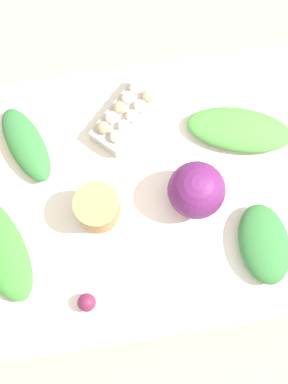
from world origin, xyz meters
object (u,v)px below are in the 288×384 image
(egg_carton, at_px, (126,115))
(greens_bunch_dandelion, at_px, (26,145))
(paper_bag, at_px, (97,208))
(greens_bunch_scallion, at_px, (239,130))
(greens_bunch_kale, at_px, (264,244))
(cabbage_purple, at_px, (196,190))
(beet_root, at_px, (87,302))

(egg_carton, distance_m, greens_bunch_dandelion, 0.36)
(paper_bag, distance_m, greens_bunch_dandelion, 0.34)
(egg_carton, bearing_deg, greens_bunch_dandelion, 143.64)
(paper_bag, distance_m, greens_bunch_scallion, 0.56)
(greens_bunch_scallion, bearing_deg, greens_bunch_kale, -90.12)
(cabbage_purple, distance_m, greens_bunch_dandelion, 0.60)
(cabbage_purple, distance_m, egg_carton, 0.37)
(greens_bunch_kale, bearing_deg, paper_bag, 159.27)
(beet_root, bearing_deg, greens_bunch_dandelion, 103.79)
(egg_carton, xyz_separation_m, greens_bunch_kale, (0.38, -0.51, -0.00))
(cabbage_purple, distance_m, paper_bag, 0.32)
(greens_bunch_kale, height_order, greens_bunch_dandelion, greens_bunch_kale)
(greens_bunch_scallion, xyz_separation_m, greens_bunch_kale, (-0.00, -0.40, 0.01))
(egg_carton, xyz_separation_m, greens_bunch_dandelion, (-0.35, -0.05, -0.01))
(greens_bunch_scallion, bearing_deg, greens_bunch_dandelion, 175.49)
(cabbage_purple, bearing_deg, egg_carton, 120.45)
(greens_bunch_kale, xyz_separation_m, greens_bunch_dandelion, (-0.73, 0.46, -0.01))
(cabbage_purple, bearing_deg, greens_bunch_dandelion, 154.00)
(greens_bunch_kale, bearing_deg, greens_bunch_dandelion, 147.76)
(greens_bunch_scallion, relative_size, greens_bunch_kale, 1.37)
(greens_bunch_dandelion, distance_m, beet_root, 0.57)
(egg_carton, height_order, greens_bunch_scallion, egg_carton)
(greens_bunch_kale, xyz_separation_m, beet_root, (-0.59, -0.10, -0.01))
(greens_bunch_dandelion, xyz_separation_m, beet_root, (0.14, -0.55, -0.01))
(greens_bunch_dandelion, bearing_deg, egg_carton, 8.26)
(cabbage_purple, xyz_separation_m, beet_root, (-0.40, -0.29, -0.06))
(greens_bunch_scallion, bearing_deg, egg_carton, 163.89)
(cabbage_purple, xyz_separation_m, greens_bunch_dandelion, (-0.54, 0.26, -0.06))
(egg_carton, relative_size, greens_bunch_kale, 1.03)
(paper_bag, relative_size, beet_root, 2.46)
(egg_carton, height_order, beet_root, egg_carton)
(egg_carton, xyz_separation_m, paper_bag, (-0.14, -0.31, 0.02))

